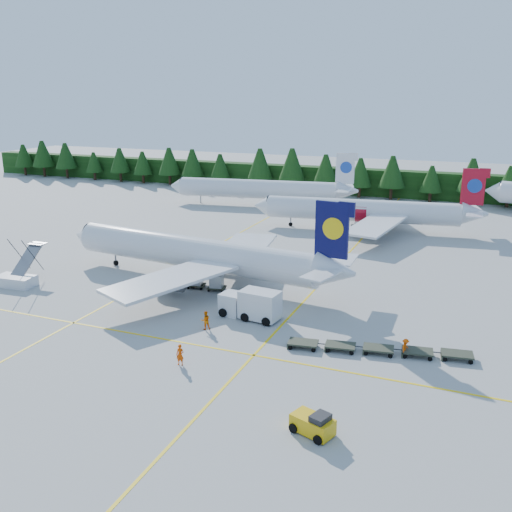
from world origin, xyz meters
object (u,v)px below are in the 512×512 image
at_px(airstairs, 17,278).
at_px(baggage_tug, 313,424).
at_px(airliner_navy, 188,252).
at_px(service_truck, 250,304).
at_px(airliner_red, 358,211).

relative_size(airstairs, baggage_tug, 2.06).
xyz_separation_m(airliner_navy, service_truck, (12.22, -9.13, -1.95)).
relative_size(airliner_navy, service_truck, 5.97).
xyz_separation_m(airstairs, baggage_tug, (42.72, -16.97, -0.17)).
height_order(airstairs, baggage_tug, airstairs).
relative_size(airliner_red, service_truck, 5.71).
distance_m(airliner_red, airstairs, 55.28).
bearing_deg(service_truck, baggage_tug, -49.47).
height_order(airliner_red, service_truck, airliner_red).
xyz_separation_m(airliner_red, airstairs, (-32.07, -44.96, -2.40)).
xyz_separation_m(airliner_navy, airliner_red, (13.82, 34.87, -0.15)).
bearing_deg(service_truck, airliner_red, 94.11).
xyz_separation_m(airliner_red, service_truck, (-1.60, -44.00, -1.80)).
height_order(airliner_navy, baggage_tug, airliner_navy).
height_order(airliner_navy, airstairs, airliner_navy).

